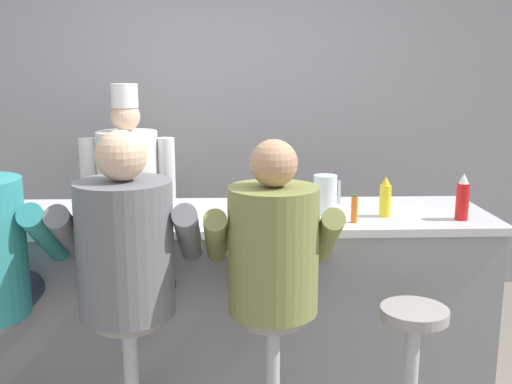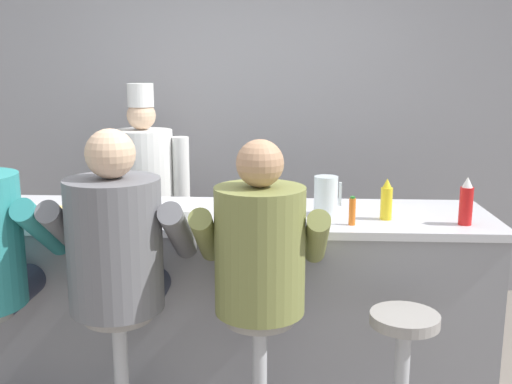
{
  "view_description": "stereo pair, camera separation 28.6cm",
  "coord_description": "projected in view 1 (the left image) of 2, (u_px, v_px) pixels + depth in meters",
  "views": [
    {
      "loc": [
        0.05,
        -2.74,
        1.76
      ],
      "look_at": [
        0.17,
        0.33,
        1.11
      ],
      "focal_mm": 42.0,
      "sensor_mm": 36.0,
      "label": 1
    },
    {
      "loc": [
        0.34,
        -2.73,
        1.76
      ],
      "look_at": [
        0.17,
        0.33,
        1.11
      ],
      "focal_mm": 42.0,
      "sensor_mm": 36.0,
      "label": 2
    }
  ],
  "objects": [
    {
      "name": "wall_back",
      "position": [
        226.0,
        120.0,
        4.64
      ],
      "size": [
        10.0,
        0.06,
        2.7
      ],
      "color": "#99999E",
      "rests_on": "ground_plane"
    },
    {
      "name": "diner_counter",
      "position": [
        224.0,
        300.0,
        3.3
      ],
      "size": [
        2.84,
        0.74,
        0.99
      ],
      "color": "gray",
      "rests_on": "ground_plane"
    },
    {
      "name": "ketchup_bottle_red",
      "position": [
        463.0,
        198.0,
        3.03
      ],
      "size": [
        0.07,
        0.07,
        0.24
      ],
      "color": "red",
      "rests_on": "diner_counter"
    },
    {
      "name": "mustard_bottle_yellow",
      "position": [
        385.0,
        198.0,
        3.1
      ],
      "size": [
        0.06,
        0.06,
        0.21
      ],
      "color": "yellow",
      "rests_on": "diner_counter"
    },
    {
      "name": "hot_sauce_bottle_orange",
      "position": [
        354.0,
        209.0,
        2.98
      ],
      "size": [
        0.03,
        0.03,
        0.14
      ],
      "color": "orange",
      "rests_on": "diner_counter"
    },
    {
      "name": "water_pitcher_clear",
      "position": [
        325.0,
        194.0,
        3.16
      ],
      "size": [
        0.14,
        0.13,
        0.21
      ],
      "color": "silver",
      "rests_on": "diner_counter"
    },
    {
      "name": "breakfast_plate",
      "position": [
        53.0,
        216.0,
        3.07
      ],
      "size": [
        0.22,
        0.22,
        0.04
      ],
      "color": "white",
      "rests_on": "diner_counter"
    },
    {
      "name": "cereal_bowl",
      "position": [
        190.0,
        215.0,
        3.04
      ],
      "size": [
        0.15,
        0.15,
        0.05
      ],
      "color": "white",
      "rests_on": "diner_counter"
    },
    {
      "name": "coffee_mug_tan",
      "position": [
        117.0,
        220.0,
        2.89
      ],
      "size": [
        0.12,
        0.08,
        0.08
      ],
      "color": "beige",
      "rests_on": "diner_counter"
    },
    {
      "name": "diner_seated_grey",
      "position": [
        127.0,
        255.0,
        2.58
      ],
      "size": [
        0.62,
        0.62,
        1.51
      ],
      "color": "#B2B5BA",
      "rests_on": "ground_plane"
    },
    {
      "name": "diner_seated_olive",
      "position": [
        273.0,
        257.0,
        2.6
      ],
      "size": [
        0.59,
        0.58,
        1.47
      ],
      "color": "#B2B5BA",
      "rests_on": "ground_plane"
    },
    {
      "name": "empty_stool_round",
      "position": [
        412.0,
        358.0,
        2.69
      ],
      "size": [
        0.3,
        0.3,
        0.71
      ],
      "color": "#B2B5BA",
      "rests_on": "ground_plane"
    },
    {
      "name": "cook_in_whites_near",
      "position": [
        129.0,
        193.0,
        4.1
      ],
      "size": [
        0.64,
        0.41,
        1.65
      ],
      "color": "#232328",
      "rests_on": "ground_plane"
    }
  ]
}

